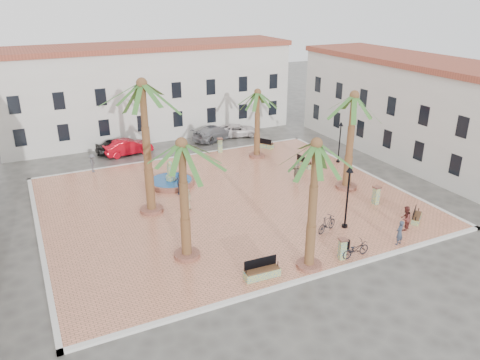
{
  "coord_description": "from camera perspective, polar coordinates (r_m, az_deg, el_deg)",
  "views": [
    {
      "loc": [
        -12.94,
        -28.68,
        14.61
      ],
      "look_at": [
        1.0,
        0.0,
        1.6
      ],
      "focal_mm": 35.0,
      "sensor_mm": 36.0,
      "label": 1
    }
  ],
  "objects": [
    {
      "name": "palm_sw",
      "position": [
        25.26,
        -7.07,
        2.69
      ],
      "size": [
        4.93,
        4.93,
        7.25
      ],
      "color": "#985846",
      "rests_on": "plaza"
    },
    {
      "name": "kerb_e",
      "position": [
        41.31,
        15.15,
        0.8
      ],
      "size": [
        0.3,
        22.3,
        0.16
      ],
      "primitive_type": "cube",
      "color": "silver",
      "rests_on": "ground"
    },
    {
      "name": "palm_s",
      "position": [
        24.24,
        9.22,
        2.62
      ],
      "size": [
        4.66,
        4.66,
        7.57
      ],
      "color": "#985846",
      "rests_on": "plaza"
    },
    {
      "name": "car_black",
      "position": [
        46.3,
        -14.56,
        4.03
      ],
      "size": [
        4.32,
        1.74,
        1.47
      ],
      "primitive_type": "imported",
      "rotation": [
        0.0,
        0.0,
        1.57
      ],
      "color": "black",
      "rests_on": "ground"
    },
    {
      "name": "car_red",
      "position": [
        45.81,
        -13.49,
        3.95
      ],
      "size": [
        4.7,
        2.15,
        1.49
      ],
      "primitive_type": "imported",
      "rotation": [
        0.0,
        0.0,
        1.7
      ],
      "color": "#BC0717",
      "rests_on": "ground"
    },
    {
      "name": "bench_se",
      "position": [
        33.72,
        20.7,
        -4.3
      ],
      "size": [
        1.57,
        1.37,
        0.85
      ],
      "rotation": [
        0.0,
        0.0,
        0.65
      ],
      "color": "#889F6D",
      "rests_on": "plaza"
    },
    {
      "name": "plaza",
      "position": [
        34.66,
        -1.49,
        -2.61
      ],
      "size": [
        26.0,
        22.0,
        0.15
      ],
      "primitive_type": "cube",
      "color": "#DF8764",
      "rests_on": "ground"
    },
    {
      "name": "lamppost_e",
      "position": [
        42.42,
        12.11,
        5.37
      ],
      "size": [
        0.41,
        0.41,
        3.75
      ],
      "color": "black",
      "rests_on": "plaza"
    },
    {
      "name": "car_white",
      "position": [
        50.31,
        -0.29,
        6.06
      ],
      "size": [
        4.97,
        3.25,
        1.27
      ],
      "primitive_type": "imported",
      "rotation": [
        0.0,
        0.0,
        1.3
      ],
      "color": "white",
      "rests_on": "ground"
    },
    {
      "name": "kerb_s",
      "position": [
        26.29,
        8.73,
        -11.65
      ],
      "size": [
        26.3,
        0.3,
        0.16
      ],
      "primitive_type": "cube",
      "color": "silver",
      "rests_on": "ground"
    },
    {
      "name": "bicycle_a",
      "position": [
        28.23,
        13.92,
        -8.18
      ],
      "size": [
        1.91,
        0.73,
        0.99
      ],
      "primitive_type": "imported",
      "rotation": [
        0.0,
        0.0,
        1.61
      ],
      "color": "black",
      "rests_on": "plaza"
    },
    {
      "name": "bicycle_b",
      "position": [
        30.6,
        10.55,
        -5.27
      ],
      "size": [
        1.89,
        1.1,
        1.09
      ],
      "primitive_type": "imported",
      "rotation": [
        0.0,
        0.0,
        1.92
      ],
      "color": "black",
      "rests_on": "plaza"
    },
    {
      "name": "palm_nw",
      "position": [
        30.97,
        -11.76,
        9.77
      ],
      "size": [
        5.3,
        5.3,
        9.34
      ],
      "color": "#985846",
      "rests_on": "plaza"
    },
    {
      "name": "cyclist_a",
      "position": [
        30.13,
        18.88,
        -6.09
      ],
      "size": [
        0.65,
        0.5,
        1.59
      ],
      "primitive_type": "imported",
      "rotation": [
        0.0,
        0.0,
        3.37
      ],
      "color": "#30394A",
      "rests_on": "plaza"
    },
    {
      "name": "fountain",
      "position": [
        37.8,
        -8.42,
        -0.11
      ],
      "size": [
        3.79,
        3.79,
        1.96
      ],
      "color": "#985846",
      "rests_on": "plaza"
    },
    {
      "name": "pedestrian_east",
      "position": [
        38.06,
        6.88,
        1.0
      ],
      "size": [
        0.75,
        1.56,
        1.61
      ],
      "primitive_type": "imported",
      "rotation": [
        0.0,
        0.0,
        -1.38
      ],
      "color": "#746858",
      "rests_on": "plaza"
    },
    {
      "name": "ground",
      "position": [
        34.69,
        -1.49,
        -2.72
      ],
      "size": [
        120.0,
        120.0,
        0.0
      ],
      "primitive_type": "plane",
      "color": "#56544F",
      "rests_on": "ground"
    },
    {
      "name": "lamppost_s",
      "position": [
        30.39,
        13.08,
        -0.74
      ],
      "size": [
        0.47,
        0.47,
        4.31
      ],
      "color": "black",
      "rests_on": "plaza"
    },
    {
      "name": "palm_e",
      "position": [
        35.77,
        13.66,
        8.62
      ],
      "size": [
        5.4,
        5.4,
        7.69
      ],
      "color": "#985846",
      "rests_on": "plaza"
    },
    {
      "name": "cyclist_b",
      "position": [
        32.0,
        19.52,
        -4.41
      ],
      "size": [
        1.0,
        0.93,
        1.65
      ],
      "primitive_type": "imported",
      "rotation": [
        0.0,
        0.0,
        3.64
      ],
      "color": "maroon",
      "rests_on": "plaza"
    },
    {
      "name": "bench_e",
      "position": [
        41.58,
        7.85,
        2.02
      ],
      "size": [
        0.6,
        1.82,
        0.95
      ],
      "rotation": [
        0.0,
        0.0,
        1.6
      ],
      "color": "#889F6D",
      "rests_on": "plaza"
    },
    {
      "name": "bench_s",
      "position": [
        25.77,
        2.69,
        -11.17
      ],
      "size": [
        2.04,
        0.71,
        1.06
      ],
      "rotation": [
        0.0,
        0.0,
        -0.05
      ],
      "color": "#889F6D",
      "rests_on": "plaza"
    },
    {
      "name": "pedestrian_fountain_a",
      "position": [
        33.05,
        -6.45,
        -2.37
      ],
      "size": [
        0.92,
        0.91,
        1.6
      ],
      "primitive_type": "imported",
      "rotation": [
        0.0,
        0.0,
        0.76
      ],
      "color": "gray",
      "rests_on": "plaza"
    },
    {
      "name": "bollard_e",
      "position": [
        35.17,
        16.26,
        -1.76
      ],
      "size": [
        0.52,
        0.52,
        1.37
      ],
      "rotation": [
        0.0,
        0.0,
        0.05
      ],
      "color": "#889F6D",
      "rests_on": "plaza"
    },
    {
      "name": "bench_ne",
      "position": [
        46.25,
        2.98,
        4.3
      ],
      "size": [
        1.49,
        1.87,
        0.98
      ],
      "rotation": [
        0.0,
        0.0,
        2.15
      ],
      "color": "#889F6D",
      "rests_on": "plaza"
    },
    {
      "name": "car_silver",
      "position": [
        49.1,
        -3.06,
        5.77
      ],
      "size": [
        5.61,
        3.76,
        1.51
      ],
      "primitive_type": "imported",
      "rotation": [
        0.0,
        0.0,
        1.92
      ],
      "color": "#97979F",
      "rests_on": "ground"
    },
    {
      "name": "bollard_n",
      "position": [
        44.73,
        -2.46,
        4.29
      ],
      "size": [
        0.59,
        0.59,
        1.4
      ],
      "rotation": [
        0.0,
        0.0,
        -0.2
      ],
      "color": "#889F6D",
      "rests_on": "plaza"
    },
    {
      "name": "kerb_w",
      "position": [
        32.15,
        -23.22,
        -6.64
      ],
      "size": [
        0.3,
        22.3,
        0.16
      ],
      "primitive_type": "cube",
      "color": "silver",
      "rests_on": "ground"
    },
    {
      "name": "litter_bin",
      "position": [
        28.84,
        12.91,
        -7.75
      ],
      "size": [
        0.35,
        0.35,
        0.68
      ],
      "primitive_type": "cylinder",
      "color": "black",
      "rests_on": "plaza"
    },
    {
      "name": "palm_ne",
      "position": [
        42.34,
        2.15,
        9.66
      ],
      "size": [
        4.7,
        4.7,
        6.36
      ],
      "color": "#985846",
      "rests_on": "plaza"
    },
    {
      "name": "pedestrian_fountain_b",
      "position": [
        35.68,
        -7.34,
        -0.42
      ],
      "size": [
        1.08,
        0.85,
        1.71
      ],
      "primitive_type": "imported",
      "rotation": [
        0.0,
        0.0,
        -0.51
      ],
      "color": "#374564",
      "rests_on": "plaza"
    },
    {
      "name": "building_north",
      "position": [
        51.32,
        -11.02,
        10.73
      ],
      "size": [
        30.4,
        7.4,
        9.5
      ],
      "color": "silver",
      "rests_on": "ground"
    },
    {
      "name": "kerb_n",
      "position": [
        44.2,
        -7.43,
        2.81
      ],
      "size": [
        26.3,
        0.3,
        0.16
      ],
      "primitive_type": "cube",
      "color": "silver",
      "rests_on": "ground"
    },
    {
      "name": "bollard_se",
      "position": [
        27.76,
        12.37,
        -8.16
      ],
      "size": [
        0.56,
        0.56,
        1.31
      ],
      "rotation": [
        0.0,
        0.0,
        -0.22
      ],
      "color": "#889F6D",
      "rests_on": "plaza"
    },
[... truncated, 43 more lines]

